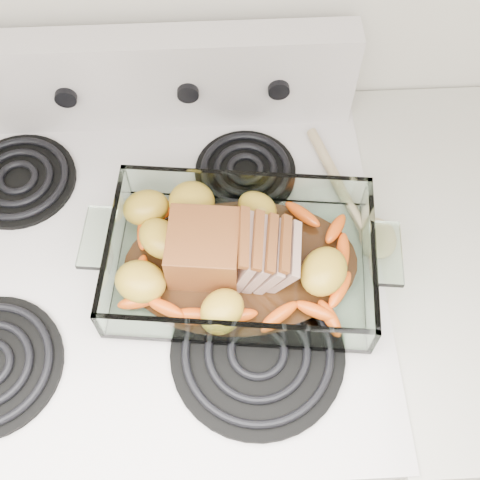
{
  "coord_description": "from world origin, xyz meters",
  "views": [
    {
      "loc": [
        0.15,
        1.21,
        1.76
      ],
      "look_at": [
        0.17,
        1.65,
        0.99
      ],
      "focal_mm": 45.0,
      "sensor_mm": 36.0,
      "label": 1
    }
  ],
  "objects_px": {
    "counter_right": "(457,345)",
    "pork_roast": "(222,253)",
    "baking_dish": "(241,261)",
    "electric_range": "(162,356)"
  },
  "relations": [
    {
      "from": "pork_roast",
      "to": "electric_range",
      "type": "bearing_deg",
      "value": -178.24
    },
    {
      "from": "electric_range",
      "to": "baking_dish",
      "type": "height_order",
      "value": "electric_range"
    },
    {
      "from": "counter_right",
      "to": "pork_roast",
      "type": "bearing_deg",
      "value": -177.39
    },
    {
      "from": "electric_range",
      "to": "pork_roast",
      "type": "relative_size",
      "value": 5.81
    },
    {
      "from": "baking_dish",
      "to": "counter_right",
      "type": "bearing_deg",
      "value": 9.23
    },
    {
      "from": "baking_dish",
      "to": "pork_roast",
      "type": "height_order",
      "value": "pork_roast"
    },
    {
      "from": "baking_dish",
      "to": "pork_roast",
      "type": "distance_m",
      "value": 0.04
    },
    {
      "from": "counter_right",
      "to": "baking_dish",
      "type": "xyz_separation_m",
      "value": [
        -0.49,
        -0.02,
        0.5
      ]
    },
    {
      "from": "baking_dish",
      "to": "electric_range",
      "type": "bearing_deg",
      "value": 178.28
    },
    {
      "from": "electric_range",
      "to": "baking_dish",
      "type": "distance_m",
      "value": 0.51
    }
  ]
}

